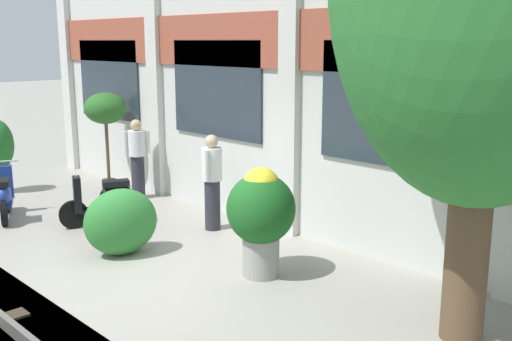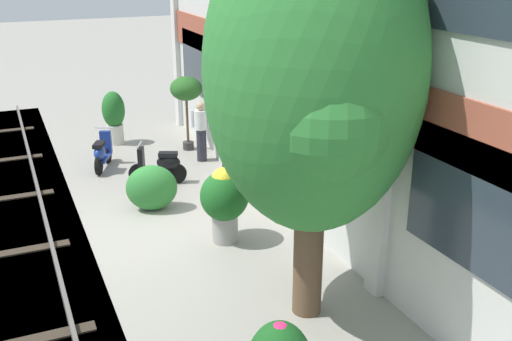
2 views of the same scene
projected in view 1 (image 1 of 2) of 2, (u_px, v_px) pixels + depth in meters
The scene contains 8 objects.
ground_plane at pixel (148, 278), 7.95m from camera, with size 80.00×80.00×0.00m, color #9E998E.
potted_plant_terracotta_small at pixel (105, 112), 12.38m from camera, with size 0.86×0.86×2.05m.
potted_plant_ribbed_drum at pixel (261, 212), 7.87m from camera, with size 0.91×0.91×1.49m.
scooter_near_curb at pixel (4, 196), 10.47m from camera, with size 1.29×0.74×0.98m.
scooter_second_parked at pixel (105, 200), 10.15m from camera, with size 0.73×1.30×0.98m.
resident_by_doorway at pixel (212, 179), 9.85m from camera, with size 0.34×0.49×1.60m.
resident_watching_tracks at pixel (137, 156), 11.84m from camera, with size 0.34×0.48×1.58m.
topiary_hedge at pixel (121, 222), 8.75m from camera, with size 1.08×0.70×0.99m, color #2D7A33.
Camera 1 is at (6.35, -4.17, 3.09)m, focal length 42.00 mm.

